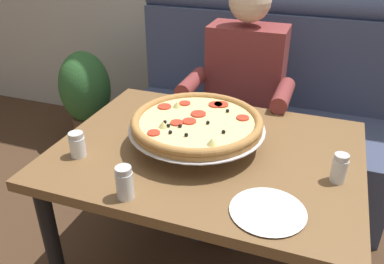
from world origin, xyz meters
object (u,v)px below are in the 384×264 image
at_px(dining_table, 207,168).
at_px(booth_bench, 252,122).
at_px(plate_near_left, 268,209).
at_px(shaker_oregano, 339,170).
at_px(shaker_pepper_flakes, 77,146).
at_px(potted_plant, 86,94).
at_px(shaker_parmesan, 125,185).
at_px(diner_main, 241,90).
at_px(pizza, 197,123).

bearing_deg(dining_table, booth_bench, 90.00).
xyz_separation_m(booth_bench, plate_near_left, (0.29, -1.20, 0.33)).
distance_m(shaker_oregano, shaker_pepper_flakes, 0.92).
bearing_deg(plate_near_left, potted_plant, 140.37).
height_order(shaker_parmesan, shaker_oregano, shaker_parmesan).
relative_size(dining_table, plate_near_left, 4.92).
height_order(booth_bench, potted_plant, booth_bench).
bearing_deg(dining_table, plate_near_left, -45.70).
bearing_deg(dining_table, diner_main, 92.18).
height_order(diner_main, shaker_pepper_flakes, diner_main).
relative_size(booth_bench, plate_near_left, 6.66).
bearing_deg(pizza, shaker_pepper_flakes, -149.80).
height_order(shaker_oregano, plate_near_left, shaker_oregano).
distance_m(diner_main, shaker_parmesan, 1.02).
distance_m(diner_main, plate_near_left, 0.98).
xyz_separation_m(pizza, potted_plant, (-1.17, 0.94, -0.43)).
bearing_deg(shaker_parmesan, shaker_oregano, 27.01).
bearing_deg(plate_near_left, booth_bench, 103.42).
xyz_separation_m(shaker_parmesan, shaker_pepper_flakes, (-0.28, 0.16, -0.01)).
bearing_deg(potted_plant, diner_main, -14.65).
bearing_deg(plate_near_left, shaker_pepper_flakes, 173.59).
distance_m(booth_bench, shaker_parmesan, 1.34).
height_order(booth_bench, plate_near_left, booth_bench).
height_order(booth_bench, shaker_pepper_flakes, booth_bench).
height_order(plate_near_left, potted_plant, plate_near_left).
relative_size(booth_bench, potted_plant, 2.22).
xyz_separation_m(booth_bench, potted_plant, (-1.22, 0.05, -0.01)).
bearing_deg(plate_near_left, diner_main, 108.40).
xyz_separation_m(plate_near_left, potted_plant, (-1.50, 1.24, -0.34)).
xyz_separation_m(pizza, plate_near_left, (0.33, -0.31, -0.09)).
bearing_deg(pizza, shaker_parmesan, -105.03).
xyz_separation_m(booth_bench, dining_table, (0.00, -0.91, 0.23)).
distance_m(shaker_parmesan, potted_plant, 1.74).
height_order(dining_table, diner_main, diner_main).
distance_m(shaker_parmesan, shaker_pepper_flakes, 0.33).
bearing_deg(potted_plant, shaker_pepper_flakes, -56.09).
bearing_deg(shaker_parmesan, potted_plant, 128.82).
bearing_deg(shaker_pepper_flakes, diner_main, 64.28).
relative_size(shaker_parmesan, potted_plant, 0.16).
height_order(booth_bench, pizza, booth_bench).
xyz_separation_m(booth_bench, diner_main, (-0.02, -0.27, 0.31)).
bearing_deg(shaker_parmesan, pizza, 74.97).
distance_m(shaker_pepper_flakes, potted_plant, 1.45).
distance_m(booth_bench, potted_plant, 1.22).
bearing_deg(pizza, shaker_oregano, -7.13).
xyz_separation_m(dining_table, pizza, (-0.05, 0.01, 0.19)).
bearing_deg(shaker_oregano, shaker_parmesan, -152.99).
distance_m(plate_near_left, potted_plant, 1.98).
height_order(shaker_parmesan, potted_plant, shaker_parmesan).
relative_size(plate_near_left, potted_plant, 0.33).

